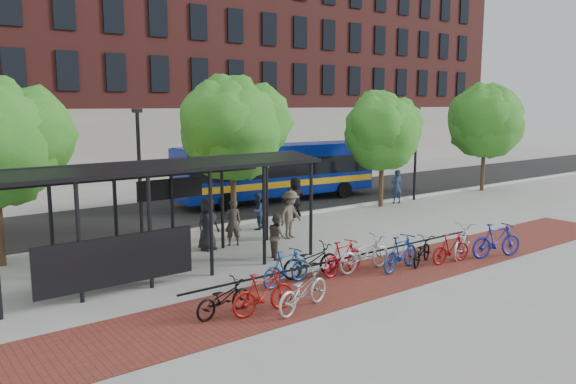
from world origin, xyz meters
TOP-DOWN VIEW (x-y plane):
  - ground at (0.00, 0.00)m, footprint 160.00×160.00m
  - asphalt_street at (0.00, 8.00)m, footprint 160.00×8.00m
  - curb at (0.00, 4.00)m, footprint 160.00×0.25m
  - brick_strip at (-2.00, -5.00)m, footprint 24.00×3.00m
  - bike_rack_rail at (-3.30, -4.10)m, footprint 12.00×0.05m
  - building_brick at (10.00, 26.00)m, footprint 55.00×14.00m
  - bus_shelter at (-8.13, -0.48)m, footprint 10.60×3.07m
  - tree_b at (-2.90, 3.35)m, footprint 5.15×4.20m
  - tree_c at (6.09, 3.35)m, footprint 4.66×3.80m
  - tree_d at (15.10, 3.35)m, footprint 5.39×4.40m
  - lamp_post_left at (-7.00, 3.60)m, footprint 0.35×0.20m
  - lamp_post_right at (9.00, 3.60)m, footprint 0.35×0.20m
  - bus at (2.69, 7.92)m, footprint 11.67×3.48m
  - bike_0 at (-8.45, -4.98)m, footprint 1.79×0.86m
  - bike_1 at (-7.58, -5.51)m, footprint 1.84×0.57m
  - bike_2 at (-6.61, -5.90)m, footprint 2.17×1.26m
  - bike_3 at (-5.75, -4.05)m, footprint 1.87×0.72m
  - bike_4 at (-4.64, -3.84)m, footprint 2.05×0.94m
  - bike_5 at (-3.67, -4.26)m, footprint 1.88×0.76m
  - bike_6 at (-2.86, -4.37)m, footprint 2.14×0.76m
  - bike_7 at (-1.91, -5.06)m, footprint 2.00×0.87m
  - bike_8 at (-0.82, -5.01)m, footprint 1.82×1.24m
  - bike_9 at (0.09, -5.51)m, footprint 1.73×0.66m
  - bike_10 at (1.06, -5.21)m, footprint 2.21×1.53m
  - bike_11 at (1.93, -6.04)m, footprint 2.11×1.15m
  - pedestrian_0 at (-5.56, 0.96)m, footprint 1.08×0.85m
  - pedestrian_1 at (-4.49, 0.96)m, footprint 0.74×0.60m
  - pedestrian_2 at (-2.23, 2.67)m, footprint 0.97×0.91m
  - pedestrian_3 at (-2.06, 0.57)m, footprint 1.39×1.04m
  - pedestrian_4 at (-0.01, 3.29)m, footprint 0.97×0.62m
  - pedestrian_5 at (0.71, 3.80)m, footprint 1.85×1.05m
  - pedestrian_7 at (7.34, 3.43)m, footprint 0.74×0.58m
  - pedestrian_8 at (-4.22, -1.50)m, footprint 0.82×0.92m

SIDE VIEW (x-z plane):
  - ground at x=0.00m, z-range 0.00..0.00m
  - bike_rack_rail at x=-3.30m, z-range -0.47..0.47m
  - brick_strip at x=-2.00m, z-range 0.00..0.01m
  - asphalt_street at x=0.00m, z-range 0.00..0.01m
  - curb at x=0.00m, z-range 0.00..0.12m
  - bike_0 at x=-8.45m, z-range 0.00..0.90m
  - bike_8 at x=-0.82m, z-range 0.00..0.90m
  - bike_9 at x=0.09m, z-range 0.00..1.01m
  - bike_4 at x=-4.64m, z-range 0.00..1.04m
  - bike_2 at x=-6.61m, z-range 0.00..1.08m
  - bike_5 at x=-3.67m, z-range 0.00..1.10m
  - bike_3 at x=-5.75m, z-range 0.00..1.10m
  - bike_1 at x=-7.58m, z-range 0.00..1.10m
  - bike_10 at x=1.06m, z-range 0.00..1.10m
  - bike_6 at x=-2.86m, z-range 0.00..1.12m
  - bike_7 at x=-1.91m, z-range 0.00..1.16m
  - bike_11 at x=1.93m, z-range 0.00..1.22m
  - pedestrian_4 at x=-0.01m, z-range 0.00..1.54m
  - pedestrian_8 at x=-4.22m, z-range 0.00..1.57m
  - pedestrian_2 at x=-2.23m, z-range 0.00..1.58m
  - pedestrian_1 at x=-4.49m, z-range 0.00..1.76m
  - pedestrian_7 at x=7.34m, z-range 0.00..1.81m
  - pedestrian_5 at x=0.71m, z-range 0.00..1.90m
  - pedestrian_3 at x=-2.06m, z-range 0.00..1.92m
  - pedestrian_0 at x=-5.56m, z-range 0.00..1.94m
  - bus at x=2.69m, z-range 0.23..3.34m
  - lamp_post_left at x=-7.00m, z-range 0.18..5.31m
  - lamp_post_right at x=9.00m, z-range 0.18..5.31m
  - bus_shelter at x=-8.13m, z-range 1.20..4.80m
  - tree_c at x=6.09m, z-range 1.09..7.02m
  - tree_b at x=-2.90m, z-range 1.22..7.69m
  - tree_d at x=15.10m, z-range 1.19..7.74m
  - building_brick at x=10.00m, z-range 0.00..20.00m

